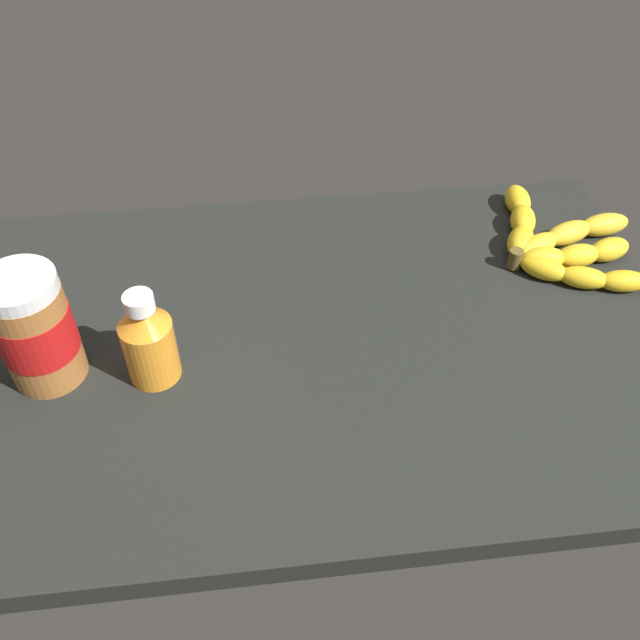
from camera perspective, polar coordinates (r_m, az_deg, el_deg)
The scene contains 4 objects.
ground_plane at distance 95.41cm, azimuth -0.30°, elevation -2.08°, with size 96.31×62.82×3.31cm, color black.
banana_bunch at distance 111.76cm, azimuth 18.61°, elevation 5.85°, with size 21.40×25.45×3.76cm.
peanut_butter_jar at distance 90.98cm, azimuth -21.87°, elevation -0.68°, with size 9.26×9.26×15.66cm.
honey_bottle at distance 88.10cm, azimuth -13.59°, elevation -1.60°, with size 6.47×6.47×13.24cm.
Camera 1 is at (7.06, 64.52, 68.27)cm, focal length 39.97 mm.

